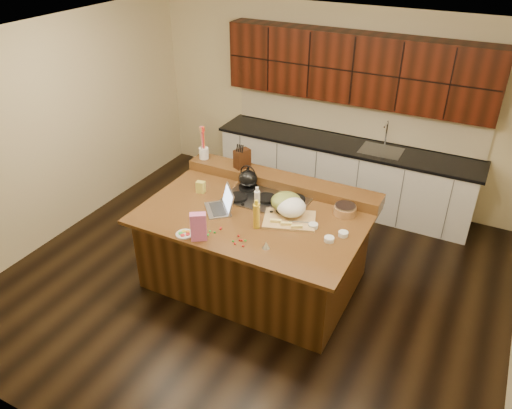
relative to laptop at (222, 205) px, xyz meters
The scene contains 34 objects.
room 0.50m from the laptop, 15.91° to the left, with size 5.52×5.02×2.72m.
island 0.63m from the laptop, 15.91° to the left, with size 2.40×1.60×0.92m.
back_ledge 0.86m from the laptop, 67.20° to the left, with size 2.40×0.30×0.12m, color black.
cooktop 0.52m from the laptop, 49.78° to the left, with size 0.92×0.52×0.05m.
back_counter 2.41m from the laptop, 74.70° to the left, with size 3.70×0.66×2.40m.
kettle 0.53m from the laptop, 86.27° to the left, with size 0.22×0.22×0.20m, color black.
green_bowl 0.69m from the laptop, 22.70° to the left, with size 0.33×0.33×0.18m, color olive.
laptop is the anchor object (origin of this frame).
oil_bottle 0.51m from the laptop, 15.96° to the right, with size 0.07×0.07×0.27m, color gold.
vinegar_bottle 0.38m from the laptop, 21.08° to the left, with size 0.06×0.06×0.25m, color silver.
wooden_tray 0.75m from the laptop, 14.76° to the left, with size 0.64×0.55×0.22m.
ramekin_a 1.01m from the laptop, ahead, with size 0.10×0.10×0.04m, color white.
ramekin_b 1.24m from the laptop, ahead, with size 0.10×0.10×0.04m, color white.
ramekin_c 1.34m from the laptop, ahead, with size 0.10×0.10×0.04m, color white.
strainer_bowl 1.32m from the laptop, 23.45° to the left, with size 0.24×0.24×0.09m, color #996B3F.
kitchen_timer 0.84m from the laptop, 29.60° to the right, with size 0.08×0.08×0.07m, color silver.
pink_bag 0.60m from the laptop, 82.33° to the right, with size 0.16×0.08×0.29m, color #D765A5.
candy_plate 0.60m from the laptop, 99.10° to the right, with size 0.18×0.18×0.01m, color white.
package_box 0.47m from the laptop, 152.40° to the left, with size 0.10×0.07×0.14m, color gold.
utensil_crock 1.09m from the laptop, 132.77° to the left, with size 0.12×0.12×0.14m, color white.
knife_block 0.83m from the laptop, 103.41° to the left, with size 0.11×0.19×0.23m, color black.
gumdrop_0 0.64m from the laptop, 42.12° to the right, with size 0.02×0.02×0.02m, color red.
gumdrop_1 0.46m from the laptop, 69.49° to the right, with size 0.02×0.02×0.02m, color #198C26.
gumdrop_2 0.56m from the laptop, 42.59° to the right, with size 0.02×0.02×0.02m, color red.
gumdrop_3 0.51m from the laptop, 76.10° to the right, with size 0.02×0.02×0.02m, color #198C26.
gumdrop_4 0.38m from the laptop, 62.15° to the right, with size 0.02×0.02×0.02m, color red.
gumdrop_5 0.45m from the laptop, 75.99° to the right, with size 0.02×0.02×0.02m, color #198C26.
gumdrop_6 0.40m from the laptop, 62.62° to the right, with size 0.02×0.02×0.02m, color red.
gumdrop_7 0.63m from the laptop, 49.90° to the right, with size 0.02×0.02×0.02m, color #198C26.
gumdrop_8 0.67m from the laptop, 49.19° to the right, with size 0.02×0.02×0.02m, color red.
gumdrop_9 0.65m from the laptop, 39.37° to the right, with size 0.02×0.02×0.02m, color #198C26.
gumdrop_10 0.73m from the laptop, 43.66° to the right, with size 0.02×0.02×0.02m, color red.
gumdrop_11 0.52m from the laptop, 76.20° to the right, with size 0.02×0.02×0.02m, color #198C26.
gumdrop_12 0.63m from the laptop, 43.77° to the right, with size 0.02×0.02×0.02m, color red.
Camera 1 is at (2.12, -4.04, 3.75)m, focal length 35.00 mm.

